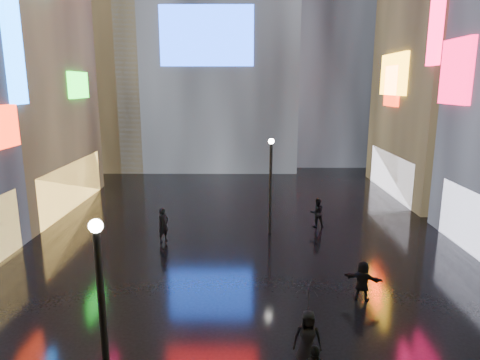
{
  "coord_description": "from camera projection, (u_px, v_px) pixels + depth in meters",
  "views": [
    {
      "loc": [
        0.09,
        -1.15,
        7.93
      ],
      "look_at": [
        0.0,
        12.0,
        5.0
      ],
      "focal_mm": 32.0,
      "sensor_mm": 36.0,
      "label": 1
    }
  ],
  "objects": [
    {
      "name": "pedestrian_4",
      "position": [
        307.0,
        338.0,
        12.24
      ],
      "size": [
        0.86,
        0.6,
        1.68
      ],
      "primitive_type": "imported",
      "rotation": [
        0.0,
        0.0,
        -0.09
      ],
      "color": "black",
      "rests_on": "ground"
    },
    {
      "name": "pedestrian_7",
      "position": [
        317.0,
        213.0,
        24.27
      ],
      "size": [
        0.88,
        0.73,
        1.65
      ],
      "primitive_type": "imported",
      "rotation": [
        0.0,
        0.0,
        3.28
      ],
      "color": "black",
      "rests_on": "ground"
    },
    {
      "name": "lamp_far",
      "position": [
        271.0,
        180.0,
        22.8
      ],
      "size": [
        0.3,
        0.3,
        5.2
      ],
      "color": "black",
      "rests_on": "ground"
    },
    {
      "name": "pedestrian_5",
      "position": [
        363.0,
        281.0,
        15.97
      ],
      "size": [
        1.5,
        0.94,
        1.54
      ],
      "primitive_type": "imported",
      "rotation": [
        0.0,
        0.0,
        2.77
      ],
      "color": "black",
      "rests_on": "ground"
    },
    {
      "name": "umbrella_2",
      "position": [
        309.0,
        297.0,
        11.96
      ],
      "size": [
        1.38,
        1.38,
        0.89
      ],
      "primitive_type": "imported",
      "rotation": [
        0.0,
        0.0,
        2.29
      ],
      "color": "black",
      "rests_on": "pedestrian_4"
    },
    {
      "name": "tower_flank_left",
      "position": [
        97.0,
        31.0,
        41.1
      ],
      "size": [
        10.0,
        10.0,
        26.0
      ],
      "primitive_type": "cube",
      "color": "black",
      "rests_on": "ground"
    },
    {
      "name": "lamp_near",
      "position": [
        103.0,
        317.0,
        9.39
      ],
      "size": [
        0.3,
        0.3,
        5.2
      ],
      "color": "black",
      "rests_on": "ground"
    },
    {
      "name": "pedestrian_6",
      "position": [
        163.0,
        225.0,
        21.97
      ],
      "size": [
        0.74,
        0.77,
        1.77
      ],
      "primitive_type": "imported",
      "rotation": [
        0.0,
        0.0,
        0.86
      ],
      "color": "black",
      "rests_on": "ground"
    },
    {
      "name": "ground",
      "position": [
        241.0,
        240.0,
        22.37
      ],
      "size": [
        140.0,
        140.0,
        0.0
      ],
      "primitive_type": "plane",
      "color": "black",
      "rests_on": "ground"
    }
  ]
}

